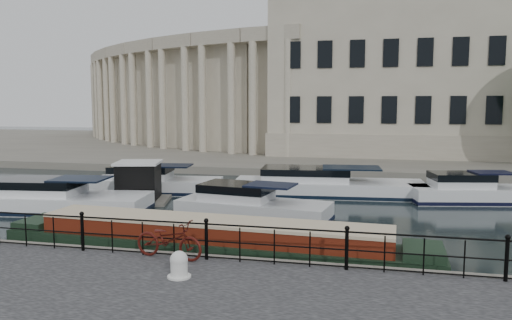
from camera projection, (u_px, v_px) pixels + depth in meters
The scene contains 9 objects.
ground_plane at pixel (228, 255), 16.72m from camera, with size 160.00×160.00×0.00m, color black.
far_bank at pixel (327, 147), 54.46m from camera, with size 120.00×42.00×0.55m, color #6B665B.
railing at pixel (206, 237), 14.40m from camera, with size 24.14×0.14×1.22m.
civic_building at pixel (314, 84), 49.76m from camera, with size 53.55×31.84×16.85m.
bicycle at pixel (169, 239), 14.50m from camera, with size 0.75×2.16×1.13m, color #47110C.
mooring_bollard at pixel (179, 265), 12.96m from camera, with size 0.62×0.62×0.70m.
narrowboat at pixel (211, 244), 16.77m from camera, with size 15.01×2.79×1.55m.
harbour_hut at pixel (139, 184), 25.58m from camera, with size 3.50×3.13×2.18m.
cabin_cruisers at pixel (246, 195), 25.69m from camera, with size 27.16×10.90×1.99m.
Camera 1 is at (4.54, -15.63, 5.05)m, focal length 35.00 mm.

